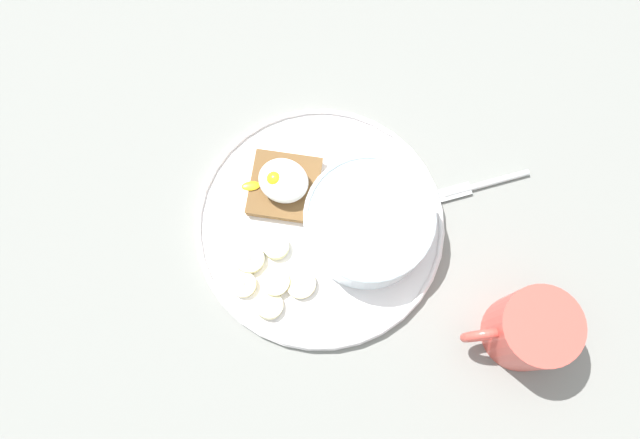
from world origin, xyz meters
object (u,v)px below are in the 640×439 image
Objects in this scene: oatmeal_bowl at (368,223)px; banana_slice_inner at (249,259)px; banana_slice_outer at (243,284)px; banana_slice_left at (275,282)px; knife at (472,187)px; poached_egg at (282,181)px; coffee_mug at (529,330)px; banana_slice_front at (301,284)px; banana_slice_right at (269,306)px; banana_slice_back at (276,246)px; toast_slice at (284,186)px.

oatmeal_bowl is 14.65cm from banana_slice_inner.
banana_slice_inner is at bearing -74.23° from banana_slice_outer.
banana_slice_left reaches higher than knife.
knife is (-20.57, -11.05, -3.65)cm from poached_egg.
coffee_mug is at bearing 171.85° from oatmeal_bowl.
banana_slice_outer is 0.39× the size of coffee_mug.
banana_slice_left is (2.75, 1.20, 0.13)cm from banana_slice_front.
oatmeal_bowl is 1.35× the size of coffee_mug.
banana_slice_right is 0.90× the size of banana_slice_outer.
banana_slice_inner is 0.43× the size of coffee_mug.
banana_slice_back is 3.45cm from banana_slice_inner.
banana_slice_right is at bearing 168.35° from banana_slice_outer.
banana_slice_right is 28.91cm from knife.
banana_slice_front is 5.35cm from banana_slice_back.
banana_slice_inner is (6.76, 0.21, 0.10)cm from banana_slice_front.
banana_slice_outer is (-0.84, 2.98, -0.12)cm from banana_slice_inner.
banana_slice_left is at bearing 53.82° from knife.
coffee_mug reaches higher than knife.
toast_slice is (11.18, 0.02, -2.09)cm from oatmeal_bowl.
banana_slice_front is at bearing -117.47° from banana_slice_right.
banana_slice_front is at bearing 127.30° from toast_slice.
banana_slice_inner is at bearing 42.68° from oatmeal_bowl.
oatmeal_bowl is 3.87× the size of banana_slice_right.
toast_slice and banana_slice_left have the same top height.
banana_slice_inner is 0.42× the size of knife.
banana_slice_outer is (-1.47, 12.70, -2.56)cm from poached_egg.
banana_slice_front is 26.03cm from coffee_mug.
banana_slice_left is 28.97cm from coffee_mug.
oatmeal_bowl is 1.43× the size of toast_slice.
poached_egg is at bearing -83.38° from banana_slice_outer.
banana_slice_back is at bearing -126.72° from banana_slice_inner.
banana_slice_inner is 32.61cm from coffee_mug.
banana_slice_outer is at bearing 96.62° from poached_egg.
coffee_mug reaches higher than banana_slice_inner.
banana_slice_inner is (10.64, 9.81, -2.27)cm from oatmeal_bowl.
banana_slice_front is 4.48cm from banana_slice_right.
toast_slice is at bearing -83.82° from banana_slice_outer.
poached_egg reaches higher than banana_slice_back.
oatmeal_bowl reaches higher than knife.
poached_egg reaches higher than toast_slice.
toast_slice reaches higher than knife.
banana_slice_back is at bearing -68.07° from banana_slice_right.
toast_slice is 12.05cm from banana_slice_front.
banana_slice_outer is at bearing 78.00° from banana_slice_back.
oatmeal_bowl reaches higher than banana_slice_back.
coffee_mug is at bearing 174.70° from toast_slice.
banana_slice_outer is at bearing 96.18° from toast_slice.
toast_slice is at bearing -52.70° from banana_slice_front.
toast_slice is 2.18× the size of banana_slice_inner.
banana_slice_left reaches higher than banana_slice_back.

